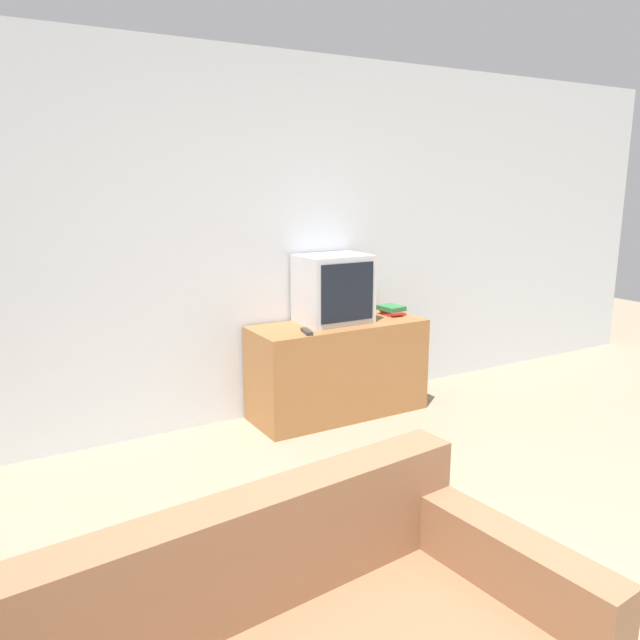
# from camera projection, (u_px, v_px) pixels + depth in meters

# --- Properties ---
(wall_back) EXTENTS (9.00, 0.06, 2.60)m
(wall_back) POSITION_uv_depth(u_px,v_px,m) (205.00, 244.00, 4.26)
(wall_back) COLOR silver
(wall_back) RESTS_ON ground_plane
(tv_stand) EXTENTS (1.31, 0.50, 0.70)m
(tv_stand) POSITION_uv_depth(u_px,v_px,m) (338.00, 369.00, 4.64)
(tv_stand) COLOR #9E6638
(tv_stand) RESTS_ON ground_plane
(television) EXTENTS (0.51, 0.39, 0.50)m
(television) POSITION_uv_depth(u_px,v_px,m) (334.00, 289.00, 4.56)
(television) COLOR silver
(television) RESTS_ON tv_stand
(book_stack) EXTENTS (0.18, 0.22, 0.07)m
(book_stack) POSITION_uv_depth(u_px,v_px,m) (392.00, 310.00, 4.85)
(book_stack) COLOR #B72D28
(book_stack) RESTS_ON tv_stand
(remote_on_stand) EXTENTS (0.08, 0.17, 0.02)m
(remote_on_stand) POSITION_uv_depth(u_px,v_px,m) (307.00, 331.00, 4.26)
(remote_on_stand) COLOR #2D2D2D
(remote_on_stand) RESTS_ON tv_stand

